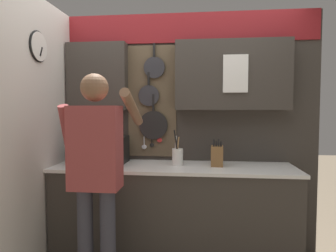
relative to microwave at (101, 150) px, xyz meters
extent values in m
cube|color=#38332D|center=(0.71, -0.03, -0.61)|extent=(2.22, 0.59, 0.90)
cube|color=white|center=(0.71, -0.03, -0.15)|extent=(2.25, 0.62, 0.03)
cube|color=#38332D|center=(0.71, 0.28, 0.15)|extent=(2.82, 0.04, 2.42)
cube|color=maroon|center=(0.71, 0.25, 1.22)|extent=(2.78, 0.02, 0.29)
cube|color=#38332D|center=(-0.09, 0.18, 0.73)|extent=(0.61, 0.16, 0.68)
cube|color=#38332D|center=(1.27, 0.18, 0.73)|extent=(1.11, 0.16, 0.68)
cube|color=brown|center=(0.46, 0.26, 0.48)|extent=(0.50, 0.01, 1.14)
cylinder|color=#2D2D33|center=(0.49, 0.23, 0.82)|extent=(0.22, 0.02, 0.22)
cube|color=black|center=(0.49, 0.22, 1.00)|extent=(0.02, 0.02, 0.13)
cylinder|color=#2D2D33|center=(0.43, 0.23, 0.54)|extent=(0.21, 0.02, 0.21)
cube|color=black|center=(0.43, 0.22, 0.71)|extent=(0.02, 0.02, 0.13)
cylinder|color=black|center=(0.48, 0.23, 0.23)|extent=(0.29, 0.02, 0.29)
cube|color=black|center=(0.48, 0.22, 0.46)|extent=(0.02, 0.02, 0.17)
cylinder|color=silver|center=(0.38, 0.23, 0.14)|extent=(0.01, 0.01, 0.24)
ellipsoid|color=silver|center=(0.38, 0.23, 0.01)|extent=(0.05, 0.01, 0.05)
cylinder|color=black|center=(0.46, 0.23, 0.15)|extent=(0.01, 0.01, 0.22)
ellipsoid|color=black|center=(0.46, 0.23, 0.03)|extent=(0.05, 0.01, 0.04)
cylinder|color=red|center=(0.54, 0.23, 0.18)|extent=(0.01, 0.01, 0.16)
ellipsoid|color=red|center=(0.54, 0.23, 0.08)|extent=(0.05, 0.01, 0.05)
cube|color=white|center=(1.29, 0.09, 0.73)|extent=(0.23, 0.02, 0.36)
cube|color=silver|center=(-0.43, -0.44, 0.15)|extent=(0.04, 1.60, 2.42)
cylinder|color=white|center=(-0.40, -0.39, 0.93)|extent=(0.02, 0.24, 0.24)
torus|color=black|center=(-0.40, -0.39, 0.93)|extent=(0.02, 0.26, 0.26)
cube|color=black|center=(-0.39, -0.37, 0.89)|extent=(0.01, 0.05, 0.08)
cube|color=black|center=(0.00, 0.00, 0.00)|extent=(0.47, 0.38, 0.26)
cube|color=black|center=(-0.05, -0.19, 0.00)|extent=(0.26, 0.01, 0.16)
cube|color=#333338|center=(0.16, -0.19, 0.00)|extent=(0.10, 0.01, 0.20)
cube|color=brown|center=(1.12, 0.00, -0.04)|extent=(0.12, 0.16, 0.19)
cylinder|color=black|center=(1.08, -0.03, 0.09)|extent=(0.02, 0.03, 0.07)
cylinder|color=black|center=(1.11, -0.03, 0.08)|extent=(0.02, 0.03, 0.05)
cylinder|color=black|center=(1.13, -0.03, 0.09)|extent=(0.02, 0.03, 0.07)
cylinder|color=black|center=(1.15, -0.03, 0.08)|extent=(0.02, 0.03, 0.05)
cylinder|color=white|center=(0.75, 0.00, -0.05)|extent=(0.10, 0.10, 0.16)
cylinder|color=tan|center=(0.75, 0.00, 0.03)|extent=(0.04, 0.02, 0.21)
cylinder|color=tan|center=(0.73, 0.01, 0.03)|extent=(0.03, 0.04, 0.20)
cylinder|color=silver|center=(0.72, 0.01, 0.04)|extent=(0.03, 0.04, 0.22)
cylinder|color=black|center=(0.74, -0.02, 0.07)|extent=(0.05, 0.04, 0.27)
cylinder|color=#383842|center=(0.07, -0.62, -0.63)|extent=(0.12, 0.12, 0.85)
cylinder|color=#383842|center=(0.25, -0.62, -0.63)|extent=(0.12, 0.12, 0.85)
cube|color=#993D3D|center=(0.16, -0.62, 0.11)|extent=(0.38, 0.22, 0.64)
sphere|color=brown|center=(0.16, -0.62, 0.56)|extent=(0.21, 0.21, 0.21)
cylinder|color=#993D3D|center=(-0.07, -0.57, 0.16)|extent=(0.08, 0.27, 0.56)
cylinder|color=brown|center=(0.39, -0.36, 0.41)|extent=(0.08, 0.55, 0.31)
camera|label=1|loc=(0.96, -2.81, 0.40)|focal=32.00mm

